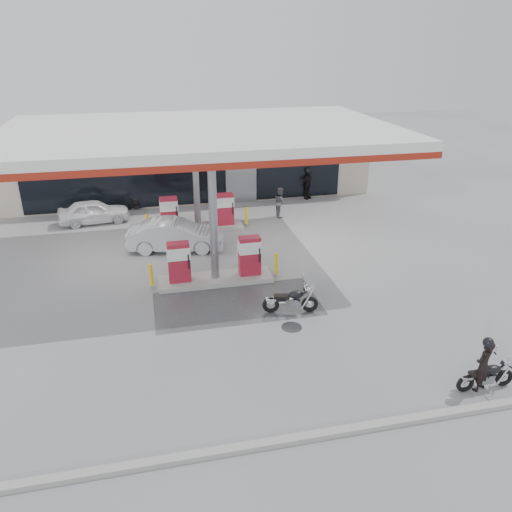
{
  "coord_description": "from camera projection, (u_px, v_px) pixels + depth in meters",
  "views": [
    {
      "loc": [
        -2.33,
        -15.79,
        8.99
      ],
      "look_at": [
        1.53,
        1.42,
        1.2
      ],
      "focal_mm": 35.0,
      "sensor_mm": 36.0,
      "label": 1
    }
  ],
  "objects": [
    {
      "name": "pump_island_near",
      "position": [
        215.0,
        265.0,
        19.69
      ],
      "size": [
        5.14,
        1.3,
        1.78
      ],
      "color": "#9E9E99",
      "rests_on": "ground"
    },
    {
      "name": "drain_cover",
      "position": [
        292.0,
        327.0,
        16.81
      ],
      "size": [
        0.7,
        0.7,
        0.01
      ],
      "primitive_type": "cylinder",
      "color": "#38383A",
      "rests_on": "ground"
    },
    {
      "name": "biker_main",
      "position": [
        483.0,
        366.0,
        13.54
      ],
      "size": [
        0.68,
        0.59,
        1.58
      ],
      "primitive_type": "imported",
      "rotation": [
        0.0,
        0.0,
        3.58
      ],
      "color": "black",
      "rests_on": "ground"
    },
    {
      "name": "canopy",
      "position": [
        201.0,
        135.0,
        20.53
      ],
      "size": [
        16.0,
        10.02,
        5.51
      ],
      "color": "silver",
      "rests_on": "ground"
    },
    {
      "name": "parked_motorcycle",
      "position": [
        291.0,
        301.0,
        17.57
      ],
      "size": [
        1.97,
        0.81,
        1.02
      ],
      "rotation": [
        0.0,
        0.0,
        -0.18
      ],
      "color": "black",
      "rests_on": "ground"
    },
    {
      "name": "attendant",
      "position": [
        280.0,
        202.0,
        26.81
      ],
      "size": [
        0.66,
        0.82,
        1.62
      ],
      "primitive_type": "imported",
      "rotation": [
        0.0,
        0.0,
        1.51
      ],
      "color": "#56565B",
      "rests_on": "ground"
    },
    {
      "name": "hatchback_silver",
      "position": [
        176.0,
        235.0,
        22.65
      ],
      "size": [
        4.51,
        2.29,
        1.42
      ],
      "primitive_type": "imported",
      "rotation": [
        0.0,
        0.0,
        1.38
      ],
      "color": "#B5B9BE",
      "rests_on": "ground"
    },
    {
      "name": "main_motorcycle",
      "position": [
        487.0,
        376.0,
        13.74
      ],
      "size": [
        1.74,
        0.67,
        0.9
      ],
      "rotation": [
        0.0,
        0.0,
        -0.01
      ],
      "color": "black",
      "rests_on": "ground"
    },
    {
      "name": "ground",
      "position": [
        224.0,
        305.0,
        18.19
      ],
      "size": [
        90.0,
        90.0,
        0.0
      ],
      "primitive_type": "plane",
      "color": "gray",
      "rests_on": "ground"
    },
    {
      "name": "store_building",
      "position": [
        183.0,
        156.0,
        31.61
      ],
      "size": [
        22.0,
        8.22,
        4.0
      ],
      "color": "#BFB1A0",
      "rests_on": "ground"
    },
    {
      "name": "sedan_white",
      "position": [
        94.0,
        212.0,
        26.01
      ],
      "size": [
        3.71,
        1.83,
        1.22
      ],
      "primitive_type": "imported",
      "rotation": [
        0.0,
        0.0,
        1.68
      ],
      "color": "white",
      "rests_on": "ground"
    },
    {
      "name": "kerb",
      "position": [
        271.0,
        443.0,
        11.91
      ],
      "size": [
        28.0,
        0.25,
        0.15
      ],
      "primitive_type": "cube",
      "color": "gray",
      "rests_on": "ground"
    },
    {
      "name": "parked_car_right",
      "position": [
        321.0,
        178.0,
        32.17
      ],
      "size": [
        4.86,
        2.91,
        1.26
      ],
      "primitive_type": "imported",
      "rotation": [
        0.0,
        0.0,
        1.38
      ],
      "color": "#5A131A",
      "rests_on": "ground"
    },
    {
      "name": "wet_patch",
      "position": [
        237.0,
        304.0,
        18.29
      ],
      "size": [
        6.0,
        3.0,
        0.0
      ],
      "primitive_type": "cube",
      "color": "#4C4C4F",
      "rests_on": "ground"
    },
    {
      "name": "biker_walking",
      "position": [
        307.0,
        184.0,
        29.77
      ],
      "size": [
        1.11,
        0.93,
        1.77
      ],
      "primitive_type": "imported",
      "rotation": [
        0.0,
        0.0,
        0.58
      ],
      "color": "black",
      "rests_on": "ground"
    },
    {
      "name": "pump_island_far",
      "position": [
        198.0,
        216.0,
        25.05
      ],
      "size": [
        5.14,
        1.3,
        1.78
      ],
      "color": "#9E9E99",
      "rests_on": "ground"
    },
    {
      "name": "parked_car_left",
      "position": [
        110.0,
        192.0,
        28.95
      ],
      "size": [
        5.02,
        3.62,
        1.35
      ],
      "primitive_type": "imported",
      "rotation": [
        0.0,
        0.0,
        1.15
      ],
      "color": "black",
      "rests_on": "ground"
    }
  ]
}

